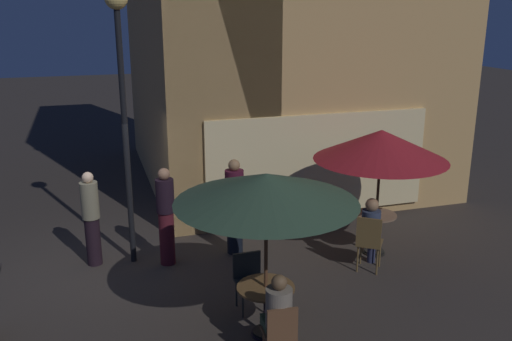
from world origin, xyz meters
TOP-DOWN VIEW (x-y plane):
  - ground_plane at (0.00, 0.00)m, footprint 60.00×60.00m
  - cafe_building at (3.70, 3.39)m, footprint 6.86×7.60m
  - street_lamp_near_corner at (0.65, 0.08)m, footprint 0.37×0.37m
  - cafe_table_0 at (2.18, -2.83)m, footprint 0.79×0.79m
  - cafe_table_1 at (4.92, -0.91)m, footprint 0.73×0.73m
  - patio_umbrella_0 at (2.18, -2.83)m, footprint 2.41×2.41m
  - patio_umbrella_1 at (4.92, -0.91)m, footprint 2.36×2.36m
  - cafe_chair_0 at (2.17, -2.06)m, footprint 0.43×0.43m
  - cafe_chair_1 at (2.12, -3.60)m, footprint 0.41×0.41m
  - cafe_chair_2 at (4.45, -1.54)m, footprint 0.58×0.58m
  - patron_seated_0 at (2.13, -3.46)m, footprint 0.36×0.54m
  - patron_seated_1 at (4.54, -1.42)m, footprint 0.48×0.51m
  - patron_standing_2 at (1.22, -0.20)m, footprint 0.31×0.31m
  - patron_standing_3 at (2.48, -0.11)m, footprint 0.34×0.34m
  - patron_standing_4 at (-0.01, 0.15)m, footprint 0.30×0.30m

SIDE VIEW (x-z plane):
  - ground_plane at x=0.00m, z-range 0.00..0.00m
  - cafe_chair_0 at x=2.17m, z-range 0.09..0.94m
  - cafe_chair_1 at x=2.12m, z-range 0.09..0.97m
  - cafe_table_0 at x=2.18m, z-range 0.19..0.92m
  - cafe_table_1 at x=4.92m, z-range 0.17..0.94m
  - cafe_chair_2 at x=4.45m, z-range 0.10..1.11m
  - patron_seated_0 at x=2.13m, z-range 0.08..1.33m
  - patron_seated_1 at x=4.54m, z-range 0.08..1.38m
  - patron_standing_4 at x=-0.01m, z-range 0.01..1.71m
  - patron_standing_2 at x=1.22m, z-range 0.02..1.77m
  - patron_standing_3 at x=2.48m, z-range 0.01..1.79m
  - patio_umbrella_1 at x=4.92m, z-range 0.89..3.21m
  - patio_umbrella_0 at x=2.18m, z-range 0.96..3.29m
  - street_lamp_near_corner at x=0.65m, z-range 1.09..5.78m
  - cafe_building at x=3.70m, z-range -0.01..8.16m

